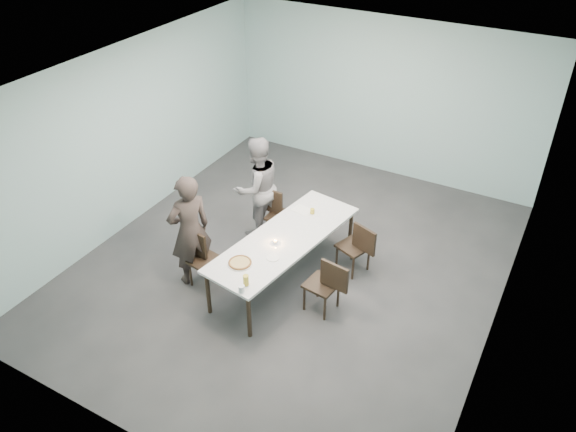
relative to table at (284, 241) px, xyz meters
The scene contains 16 objects.
ground 0.77m from the table, 97.16° to the left, with size 7.00×7.00×0.00m, color #333335.
room_shell 1.38m from the table, 97.16° to the left, with size 6.02×7.02×3.01m.
table is the anchor object (origin of this frame).
chair_near_left 1.22m from the table, 146.78° to the right, with size 0.64×0.48×0.87m.
chair_far_left 1.08m from the table, 125.92° to the left, with size 0.61×0.42×0.87m.
chair_near_right 0.93m from the table, 21.41° to the right, with size 0.64×0.47×0.87m.
chair_far_right 1.11m from the table, 36.82° to the left, with size 0.65×0.54×0.87m.
diner_near 1.36m from the table, 150.64° to the right, with size 0.64×0.42×1.76m, color black.
diner_far 1.31m from the table, 138.96° to the left, with size 0.83×0.65×1.72m, color gray.
pizza 0.85m from the table, 105.80° to the right, with size 0.34×0.34×0.04m.
side_plate 0.50m from the table, 79.10° to the right, with size 0.18×0.18×0.01m, color white.
beer_glass 1.14m from the table, 86.39° to the right, with size 0.08×0.08×0.15m, color gold.
water_tumbler 1.28m from the table, 85.89° to the right, with size 0.08×0.08×0.09m, color silver.
tealight 0.20m from the table, 104.07° to the right, with size 0.06×0.06×0.05m.
amber_tumbler 0.76m from the table, 84.80° to the left, with size 0.07×0.07×0.08m, color gold.
menu 0.76m from the table, 97.75° to the left, with size 0.30×0.22×0.01m, color silver.
Camera 1 is at (3.23, -6.00, 5.50)m, focal length 35.00 mm.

